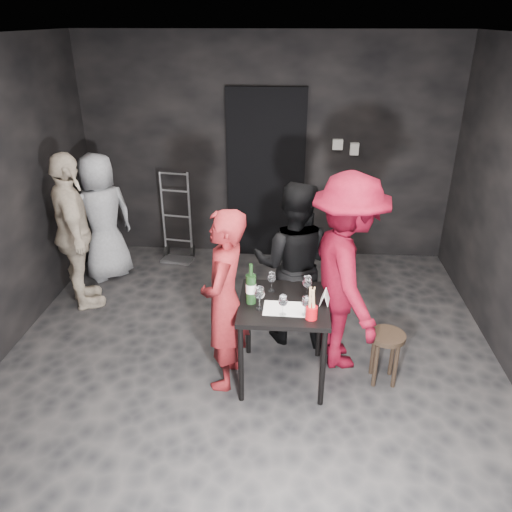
# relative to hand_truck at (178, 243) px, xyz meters

# --- Properties ---
(floor) EXTENTS (4.50, 5.00, 0.02)m
(floor) POSITION_rel_hand_truck_xyz_m (1.10, -2.20, -0.21)
(floor) COLOR black
(floor) RESTS_ON ground
(ceiling) EXTENTS (4.50, 5.00, 0.02)m
(ceiling) POSITION_rel_hand_truck_xyz_m (1.10, -2.20, 2.49)
(ceiling) COLOR silver
(ceiling) RESTS_ON ground
(wall_back) EXTENTS (4.50, 0.04, 2.70)m
(wall_back) POSITION_rel_hand_truck_xyz_m (1.10, 0.30, 1.14)
(wall_back) COLOR black
(wall_back) RESTS_ON ground
(doorway) EXTENTS (0.95, 0.10, 2.10)m
(doorway) POSITION_rel_hand_truck_xyz_m (1.10, 0.24, 0.84)
(doorway) COLOR black
(doorway) RESTS_ON ground
(wallbox_upper) EXTENTS (0.12, 0.06, 0.12)m
(wallbox_upper) POSITION_rel_hand_truck_xyz_m (1.95, 0.25, 1.24)
(wallbox_upper) COLOR #B7B7B2
(wallbox_upper) RESTS_ON wall_back
(wallbox_lower) EXTENTS (0.10, 0.06, 0.14)m
(wallbox_lower) POSITION_rel_hand_truck_xyz_m (2.15, 0.25, 1.19)
(wallbox_lower) COLOR #B7B7B2
(wallbox_lower) RESTS_ON wall_back
(hand_truck) EXTENTS (0.38, 0.33, 1.13)m
(hand_truck) POSITION_rel_hand_truck_xyz_m (0.00, 0.00, 0.00)
(hand_truck) COLOR #B2B2B7
(hand_truck) RESTS_ON floor
(tasting_table) EXTENTS (0.72, 0.72, 0.75)m
(tasting_table) POSITION_rel_hand_truck_xyz_m (1.40, -2.24, 0.44)
(tasting_table) COLOR black
(tasting_table) RESTS_ON floor
(stool) EXTENTS (0.30, 0.30, 0.47)m
(stool) POSITION_rel_hand_truck_xyz_m (2.26, -2.22, 0.15)
(stool) COLOR black
(stool) RESTS_ON floor
(server_red) EXTENTS (0.44, 0.62, 1.60)m
(server_red) POSITION_rel_hand_truck_xyz_m (0.93, -2.31, 0.59)
(server_red) COLOR maroon
(server_red) RESTS_ON floor
(woman_black) EXTENTS (0.83, 0.52, 1.63)m
(woman_black) POSITION_rel_hand_truck_xyz_m (1.47, -1.62, 0.60)
(woman_black) COLOR black
(woman_black) RESTS_ON floor
(man_maroon) EXTENTS (0.90, 1.41, 2.02)m
(man_maroon) POSITION_rel_hand_truck_xyz_m (1.91, -1.95, 0.80)
(man_maroon) COLOR #5F0717
(man_maroon) RESTS_ON floor
(bystander_cream) EXTENTS (1.00, 1.19, 1.84)m
(bystander_cream) POSITION_rel_hand_truck_xyz_m (-0.77, -1.19, 0.71)
(bystander_cream) COLOR beige
(bystander_cream) RESTS_ON floor
(bystander_grey) EXTENTS (0.79, 0.79, 1.48)m
(bystander_grey) POSITION_rel_hand_truck_xyz_m (-0.72, -0.54, 0.53)
(bystander_grey) COLOR gray
(bystander_grey) RESTS_ON floor
(tasting_mat) EXTENTS (0.34, 0.23, 0.00)m
(tasting_mat) POSITION_rel_hand_truck_xyz_m (1.41, -2.35, 0.54)
(tasting_mat) COLOR white
(tasting_mat) RESTS_ON tasting_table
(wine_glass_a) EXTENTS (0.10, 0.10, 0.21)m
(wine_glass_a) POSITION_rel_hand_truck_xyz_m (1.21, -2.37, 0.65)
(wine_glass_a) COLOR white
(wine_glass_a) RESTS_ON tasting_table
(wine_glass_b) EXTENTS (0.10, 0.10, 0.20)m
(wine_glass_b) POSITION_rel_hand_truck_xyz_m (1.13, -2.14, 0.64)
(wine_glass_b) COLOR white
(wine_glass_b) RESTS_ON tasting_table
(wine_glass_c) EXTENTS (0.09, 0.09, 0.19)m
(wine_glass_c) POSITION_rel_hand_truck_xyz_m (1.29, -2.07, 0.63)
(wine_glass_c) COLOR white
(wine_glass_c) RESTS_ON tasting_table
(wine_glass_d) EXTENTS (0.08, 0.08, 0.19)m
(wine_glass_d) POSITION_rel_hand_truck_xyz_m (1.40, -2.44, 0.63)
(wine_glass_d) COLOR white
(wine_glass_d) RESTS_ON tasting_table
(wine_glass_e) EXTENTS (0.09, 0.09, 0.18)m
(wine_glass_e) POSITION_rel_hand_truck_xyz_m (1.57, -2.43, 0.63)
(wine_glass_e) COLOR white
(wine_glass_e) RESTS_ON tasting_table
(wine_glass_f) EXTENTS (0.09, 0.09, 0.21)m
(wine_glass_f) POSITION_rel_hand_truck_xyz_m (1.58, -2.15, 0.64)
(wine_glass_f) COLOR white
(wine_glass_f) RESTS_ON tasting_table
(wine_bottle) EXTENTS (0.08, 0.08, 0.34)m
(wine_bottle) POSITION_rel_hand_truck_xyz_m (1.14, -2.27, 0.67)
(wine_bottle) COLOR black
(wine_bottle) RESTS_ON tasting_table
(breadstick_cup) EXTENTS (0.09, 0.09, 0.28)m
(breadstick_cup) POSITION_rel_hand_truck_xyz_m (1.61, -2.47, 0.67)
(breadstick_cup) COLOR #BB0A12
(breadstick_cup) RESTS_ON tasting_table
(reserved_card) EXTENTS (0.10, 0.15, 0.10)m
(reserved_card) POSITION_rel_hand_truck_xyz_m (1.71, -2.23, 0.59)
(reserved_card) COLOR white
(reserved_card) RESTS_ON tasting_table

